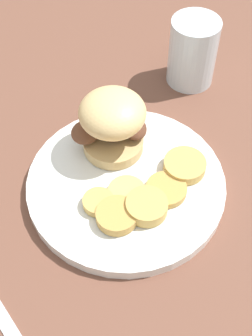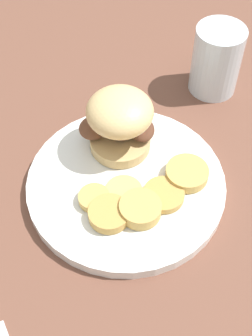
% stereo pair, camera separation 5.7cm
% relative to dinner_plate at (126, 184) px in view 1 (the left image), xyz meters
% --- Properties ---
extents(ground_plane, '(4.00, 4.00, 0.00)m').
position_rel_dinner_plate_xyz_m(ground_plane, '(0.00, 0.00, -0.01)').
color(ground_plane, brown).
extents(dinner_plate, '(0.25, 0.25, 0.02)m').
position_rel_dinner_plate_xyz_m(dinner_plate, '(0.00, 0.00, 0.00)').
color(dinner_plate, white).
rests_on(dinner_plate, ground_plane).
extents(sandwich, '(0.11, 0.09, 0.09)m').
position_rel_dinner_plate_xyz_m(sandwich, '(0.02, -0.06, 0.05)').
color(sandwich, tan).
rests_on(sandwich, dinner_plate).
extents(potato_round_0, '(0.05, 0.05, 0.01)m').
position_rel_dinner_plate_xyz_m(potato_round_0, '(-0.00, 0.02, 0.01)').
color(potato_round_0, '#DBB766').
rests_on(potato_round_0, dinner_plate).
extents(potato_round_1, '(0.04, 0.04, 0.01)m').
position_rel_dinner_plate_xyz_m(potato_round_1, '(0.03, 0.04, 0.01)').
color(potato_round_1, tan).
rests_on(potato_round_1, dinner_plate).
extents(potato_round_2, '(0.05, 0.05, 0.01)m').
position_rel_dinner_plate_xyz_m(potato_round_2, '(-0.08, -0.02, 0.01)').
color(potato_round_2, tan).
rests_on(potato_round_2, dinner_plate).
extents(potato_round_3, '(0.05, 0.05, 0.01)m').
position_rel_dinner_plate_xyz_m(potato_round_3, '(0.01, 0.06, 0.01)').
color(potato_round_3, tan).
rests_on(potato_round_3, dinner_plate).
extents(potato_round_4, '(0.05, 0.05, 0.02)m').
position_rel_dinner_plate_xyz_m(potato_round_4, '(-0.02, 0.05, 0.02)').
color(potato_round_4, tan).
rests_on(potato_round_4, dinner_plate).
extents(potato_round_5, '(0.05, 0.05, 0.01)m').
position_rel_dinner_plate_xyz_m(potato_round_5, '(-0.05, 0.02, 0.01)').
color(potato_round_5, tan).
rests_on(potato_round_5, dinner_plate).
extents(fork, '(0.11, 0.14, 0.00)m').
position_rel_dinner_plate_xyz_m(fork, '(0.14, 0.17, -0.01)').
color(fork, silver).
rests_on(fork, ground_plane).
extents(drinking_glass, '(0.07, 0.07, 0.10)m').
position_rel_dinner_plate_xyz_m(drinking_glass, '(-0.11, -0.21, 0.04)').
color(drinking_glass, silver).
rests_on(drinking_glass, ground_plane).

